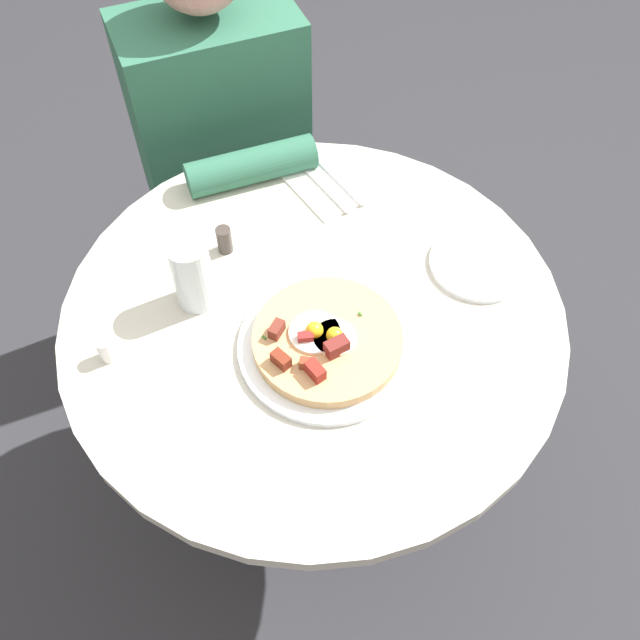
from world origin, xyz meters
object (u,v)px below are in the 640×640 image
at_px(fork, 322,185).
at_px(water_glass, 192,274).
at_px(person_seated, 228,177).
at_px(dining_table, 314,362).
at_px(bread_plate, 478,264).
at_px(salt_shaker, 106,349).
at_px(breakfast_pizza, 326,340).
at_px(knife, 337,178).
at_px(pizza_plate, 327,345).
at_px(pepper_shaker, 224,240).

xyz_separation_m(fork, water_glass, (0.31, 0.18, 0.06)).
relative_size(person_seated, fork, 6.31).
xyz_separation_m(dining_table, bread_plate, (-0.31, 0.02, 0.18)).
relative_size(bread_plate, salt_shaker, 3.78).
height_order(breakfast_pizza, bread_plate, breakfast_pizza).
xyz_separation_m(person_seated, breakfast_pizza, (0.03, 0.71, 0.26)).
relative_size(knife, salt_shaker, 3.84).
relative_size(fork, water_glass, 1.32).
xyz_separation_m(breakfast_pizza, knife, (-0.17, -0.37, -0.02)).
xyz_separation_m(dining_table, knife, (-0.16, -0.28, 0.18)).
distance_m(pizza_plate, salt_shaker, 0.36).
height_order(knife, water_glass, water_glass).
relative_size(breakfast_pizza, fork, 1.37).
bearing_deg(person_seated, fork, 107.44).
bearing_deg(pepper_shaker, dining_table, 118.27).
distance_m(person_seated, knife, 0.45).
bearing_deg(bread_plate, fork, -57.99).
distance_m(pizza_plate, breakfast_pizza, 0.02).
distance_m(pizza_plate, knife, 0.40).
bearing_deg(knife, breakfast_pizza, -37.30).
bearing_deg(salt_shaker, fork, -153.17).
relative_size(dining_table, salt_shaker, 18.60).
height_order(breakfast_pizza, fork, breakfast_pizza).
bearing_deg(person_seated, pepper_shaker, 75.33).
bearing_deg(pepper_shaker, breakfast_pizza, 108.02).
height_order(bread_plate, water_glass, water_glass).
bearing_deg(water_glass, knife, -151.41).
xyz_separation_m(pizza_plate, pepper_shaker, (0.09, -0.27, 0.02)).
height_order(breakfast_pizza, knife, breakfast_pizza).
height_order(bread_plate, pepper_shaker, pepper_shaker).
height_order(person_seated, bread_plate, person_seated).
height_order(pizza_plate, knife, pizza_plate).
bearing_deg(dining_table, pepper_shaker, -61.73).
bearing_deg(pizza_plate, person_seated, -91.97).
distance_m(fork, knife, 0.04).
distance_m(bread_plate, pepper_shaker, 0.46).
bearing_deg(pepper_shaker, bread_plate, 153.09).
relative_size(person_seated, water_glass, 8.32).
relative_size(pizza_plate, pepper_shaker, 5.61).
bearing_deg(salt_shaker, pizza_plate, 160.98).
bearing_deg(pizza_plate, breakfast_pizza, 20.08).
bearing_deg(salt_shaker, knife, -154.11).
relative_size(dining_table, breakfast_pizza, 3.54).
bearing_deg(person_seated, breakfast_pizza, 87.81).
bearing_deg(bread_plate, person_seated, -65.52).
height_order(pizza_plate, fork, pizza_plate).
bearing_deg(dining_table, pizza_plate, 84.42).
bearing_deg(pepper_shaker, knife, -160.35).
bearing_deg(water_glass, breakfast_pizza, 133.19).
bearing_deg(pizza_plate, water_glass, -46.19).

